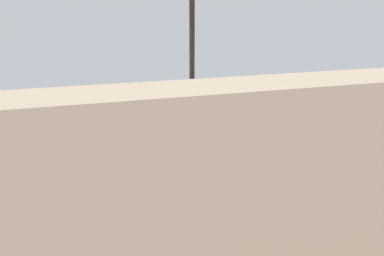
# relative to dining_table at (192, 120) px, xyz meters

# --- Properties ---
(ground_plane) EXTENTS (10.00, 10.00, 0.02)m
(ground_plane) POSITION_rel_dining_table_xyz_m (0.00, 0.00, -0.69)
(ground_plane) COLOR brown
(dining_table) EXTENTS (2.04, 1.28, 0.72)m
(dining_table) POSITION_rel_dining_table_xyz_m (0.00, 0.00, 0.00)
(dining_table) COLOR silver
(dining_table) RESTS_ON ground_plane
(chair_west) EXTENTS (0.47, 0.46, 0.98)m
(chair_west) POSITION_rel_dining_table_xyz_m (-1.34, -0.03, -0.13)
(chair_west) COLOR silver
(chair_west) RESTS_ON ground_plane
(chair_south) EXTENTS (0.46, 0.46, 0.98)m
(chair_south) POSITION_rel_dining_table_xyz_m (0.01, -0.80, -0.13)
(chair_south) COLOR silver
(chair_south) RESTS_ON ground_plane
(chair_northwest) EXTENTS (0.58, 0.59, 0.98)m
(chair_northwest) POSITION_rel_dining_table_xyz_m (-1.32, 0.79, -0.13)
(chair_northwest) COLOR silver
(chair_northwest) RESTS_ON ground_plane
(chair_east) EXTENTS (0.49, 0.48, 0.98)m
(chair_east) POSITION_rel_dining_table_xyz_m (1.36, 0.05, -0.13)
(chair_east) COLOR silver
(chair_east) RESTS_ON ground_plane
(laptop) EXTENTS (0.38, 0.33, 0.21)m
(laptop) POSITION_rel_dining_table_xyz_m (-0.32, 0.21, 0.09)
(laptop) COLOR #2D2D33
(laptop) RESTS_ON dining_table
(cup) EXTENTS (0.07, 0.07, 0.08)m
(cup) POSITION_rel_dining_table_xyz_m (0.26, 0.16, 0.08)
(cup) COLOR #CC4C33
(cup) RESTS_ON dining_table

